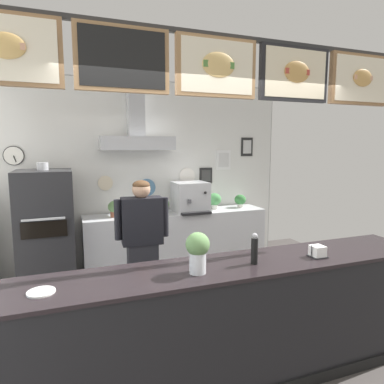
# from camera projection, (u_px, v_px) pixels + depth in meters

# --- Properties ---
(ground_plane) EXTENTS (6.41, 6.41, 0.00)m
(ground_plane) POSITION_uv_depth(u_px,v_px,m) (213.00, 360.00, 3.10)
(ground_plane) COLOR #3F3A38
(back_wall_assembly) EXTENTS (4.54, 2.81, 2.94)m
(back_wall_assembly) POSITION_uv_depth(u_px,v_px,m) (147.00, 170.00, 5.21)
(back_wall_assembly) COLOR gray
(back_wall_assembly) RESTS_ON ground_plane
(service_counter) EXTENTS (3.74, 0.61, 1.01)m
(service_counter) POSITION_uv_depth(u_px,v_px,m) (227.00, 324.00, 2.76)
(service_counter) COLOR black
(service_counter) RESTS_ON ground_plane
(back_prep_counter) EXTENTS (2.81, 0.54, 0.93)m
(back_prep_counter) POSITION_uv_depth(u_px,v_px,m) (177.00, 242.00, 5.28)
(back_prep_counter) COLOR silver
(back_prep_counter) RESTS_ON ground_plane
(pizza_oven) EXTENTS (0.69, 0.76, 1.74)m
(pizza_oven) POSITION_uv_depth(u_px,v_px,m) (46.00, 233.00, 4.42)
(pizza_oven) COLOR #232326
(pizza_oven) RESTS_ON ground_plane
(shop_worker) EXTENTS (0.61, 0.24, 1.57)m
(shop_worker) POSITION_uv_depth(u_px,v_px,m) (142.00, 244.00, 3.82)
(shop_worker) COLOR #232328
(shop_worker) RESTS_ON ground_plane
(espresso_machine) EXTENTS (0.51, 0.52, 0.46)m
(espresso_machine) POSITION_uv_depth(u_px,v_px,m) (191.00, 197.00, 5.24)
(espresso_machine) COLOR silver
(espresso_machine) RESTS_ON back_prep_counter
(potted_thyme) EXTENTS (0.19, 0.19, 0.21)m
(potted_thyme) POSITION_uv_depth(u_px,v_px,m) (240.00, 200.00, 5.62)
(potted_thyme) COLOR beige
(potted_thyme) RESTS_ON back_prep_counter
(potted_oregano) EXTENTS (0.16, 0.16, 0.21)m
(potted_oregano) POSITION_uv_depth(u_px,v_px,m) (164.00, 205.00, 5.13)
(potted_oregano) COLOR #9E563D
(potted_oregano) RESTS_ON back_prep_counter
(potted_sage) EXTENTS (0.22, 0.22, 0.26)m
(potted_sage) POSITION_uv_depth(u_px,v_px,m) (214.00, 200.00, 5.44)
(potted_sage) COLOR beige
(potted_sage) RESTS_ON back_prep_counter
(potted_rosemary) EXTENTS (0.19, 0.19, 0.23)m
(potted_rosemary) POSITION_uv_depth(u_px,v_px,m) (115.00, 208.00, 4.86)
(potted_rosemary) COLOR #9E563D
(potted_rosemary) RESTS_ON back_prep_counter
(basil_vase) EXTENTS (0.18, 0.18, 0.31)m
(basil_vase) POSITION_uv_depth(u_px,v_px,m) (198.00, 251.00, 2.50)
(basil_vase) COLOR silver
(basil_vase) RESTS_ON service_counter
(pepper_grinder) EXTENTS (0.06, 0.06, 0.25)m
(pepper_grinder) POSITION_uv_depth(u_px,v_px,m) (254.00, 249.00, 2.70)
(pepper_grinder) COLOR black
(pepper_grinder) RESTS_ON service_counter
(napkin_holder) EXTENTS (0.13, 0.13, 0.11)m
(napkin_holder) POSITION_uv_depth(u_px,v_px,m) (318.00, 252.00, 2.88)
(napkin_holder) COLOR #262628
(napkin_holder) RESTS_ON service_counter
(condiment_plate) EXTENTS (0.18, 0.18, 0.01)m
(condiment_plate) POSITION_uv_depth(u_px,v_px,m) (41.00, 292.00, 2.18)
(condiment_plate) COLOR white
(condiment_plate) RESTS_ON service_counter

